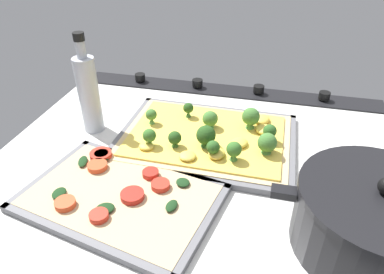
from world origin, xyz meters
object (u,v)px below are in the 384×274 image
at_px(baking_tray_front, 206,140).
at_px(baking_tray_back, 121,199).
at_px(oil_bottle, 89,93).
at_px(veggie_pizza_back, 119,193).
at_px(broccoli_pizza, 211,136).
at_px(cooking_pot, 374,220).

xyz_separation_m(baking_tray_front, baking_tray_back, (0.10, 0.21, 0.00)).
distance_m(baking_tray_back, oil_bottle, 0.26).
height_order(baking_tray_back, veggie_pizza_back, veggie_pizza_back).
bearing_deg(baking_tray_front, broccoli_pizza, 159.83).
bearing_deg(veggie_pizza_back, baking_tray_back, 131.77).
xyz_separation_m(veggie_pizza_back, cooking_pot, (-0.39, 0.01, 0.04)).
relative_size(broccoli_pizza, baking_tray_back, 0.96).
height_order(baking_tray_front, cooking_pot, cooking_pot).
bearing_deg(oil_bottle, veggie_pizza_back, 126.03).
height_order(broccoli_pizza, oil_bottle, oil_bottle).
xyz_separation_m(broccoli_pizza, oil_bottle, (0.26, 0.00, 0.07)).
distance_m(baking_tray_front, baking_tray_back, 0.23).
bearing_deg(oil_bottle, cooking_pot, 159.06).
relative_size(veggie_pizza_back, oil_bottle, 1.52).
height_order(veggie_pizza_back, oil_bottle, oil_bottle).
bearing_deg(broccoli_pizza, oil_bottle, 0.64).
bearing_deg(baking_tray_back, baking_tray_front, -116.73).
bearing_deg(baking_tray_back, oil_bottle, -53.80).
distance_m(broccoli_pizza, oil_bottle, 0.27).
bearing_deg(veggie_pizza_back, broccoli_pizza, -121.09).
bearing_deg(cooking_pot, broccoli_pizza, -37.40).
height_order(baking_tray_front, veggie_pizza_back, veggie_pizza_back).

